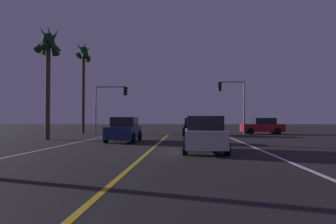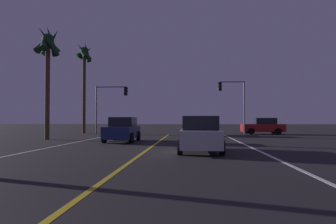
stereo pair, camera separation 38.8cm
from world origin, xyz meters
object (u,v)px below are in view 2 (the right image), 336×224
Objects in this scene: car_lead_same_lane at (200,135)px; palm_tree_left_far at (84,61)px; car_ahead_far at (193,127)px; car_oncoming at (123,130)px; traffic_light_near_left at (112,98)px; palm_tree_left_mid at (48,50)px; car_crossing_side at (263,126)px; traffic_light_near_right at (232,95)px.

car_lead_same_lane is 23.51m from palm_tree_left_far.
car_ahead_far is (-0.18, 15.29, 0.00)m from car_lead_same_lane.
car_oncoming and car_lead_same_lane have the same top height.
car_lead_same_lane is at bearing -62.94° from traffic_light_near_left.
car_oncoming is 1.00× the size of car_ahead_far.
palm_tree_left_mid is at bearing -107.05° from traffic_light_near_left.
car_crossing_side is at bearing -21.75° from car_lead_same_lane.
car_crossing_side and car_ahead_far have the same top height.
car_ahead_far is at bearing 0.69° from car_lead_same_lane.
traffic_light_near_right is (3.96, 1.61, 3.19)m from car_ahead_far.
car_lead_same_lane is 19.20m from traffic_light_near_left.
traffic_light_near_left is 0.49× the size of palm_tree_left_far.
car_oncoming is 0.86× the size of traffic_light_near_left.
traffic_light_near_left is 5.92m from palm_tree_left_far.
car_ahead_far is at bearing -10.78° from traffic_light_near_left.
traffic_light_near_right is (3.78, 16.90, 3.19)m from car_lead_same_lane.
car_crossing_side is at bearing 133.05° from car_oncoming.
traffic_light_near_right reaches higher than car_ahead_far.
palm_tree_left_mid is at bearing -85.05° from palm_tree_left_far.
traffic_light_near_left is (-3.48, 10.48, 2.93)m from car_oncoming.
palm_tree_left_mid is (-11.18, -7.28, 6.04)m from car_ahead_far.
car_lead_same_lane is 15.29m from car_ahead_far.
palm_tree_left_far is (-3.65, 1.79, 4.31)m from traffic_light_near_left.
palm_tree_left_far is at bearing -6.35° from traffic_light_near_right.
traffic_light_near_left is at bearing -161.65° from car_oncoming.
car_crossing_side and car_lead_same_lane have the same top height.
car_ahead_far is 0.50× the size of palm_tree_left_mid.
car_oncoming is at bearing 49.55° from traffic_light_near_right.
car_oncoming is 11.42m from traffic_light_near_left.
palm_tree_left_mid reaches higher than car_oncoming.
palm_tree_left_mid is (-2.73, -8.88, 3.11)m from traffic_light_near_left.
traffic_light_near_right reaches higher than car_crossing_side.
car_crossing_side is 1.00× the size of car_ahead_far.
traffic_light_near_right is 17.78m from palm_tree_left_mid.
traffic_light_near_right is at bearing -12.60° from car_lead_same_lane.
traffic_light_near_right is at bearing 30.41° from palm_tree_left_mid.
palm_tree_left_mid is (-11.36, 8.01, 6.04)m from car_lead_same_lane.
car_crossing_side is 21.84m from palm_tree_left_mid.
car_ahead_far is 5.34m from traffic_light_near_right.
car_crossing_side is at bearing -163.26° from traffic_light_near_right.
palm_tree_left_far is (-19.43, 0.78, 7.24)m from car_crossing_side.
traffic_light_near_right is at bearing -67.91° from car_ahead_far.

